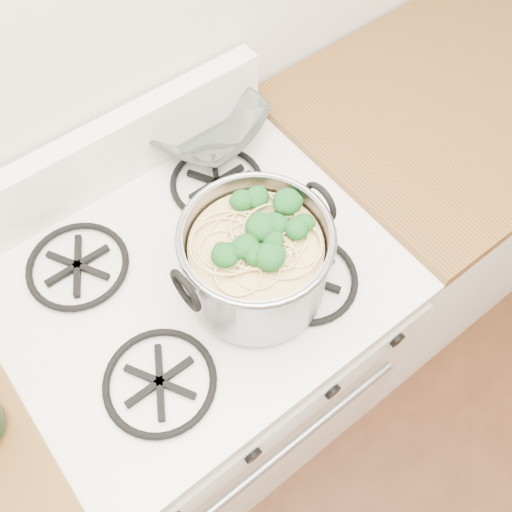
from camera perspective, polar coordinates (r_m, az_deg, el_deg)
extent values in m
cube|color=white|center=(1.59, -4.69, -10.52)|extent=(0.76, 0.65, 0.81)
cube|color=white|center=(1.16, -6.35, -2.37)|extent=(0.76, 0.65, 0.04)
cube|color=black|center=(1.50, 2.57, -19.24)|extent=(0.58, 0.02, 0.46)
cube|color=black|center=(1.13, -6.50, -1.60)|extent=(0.60, 0.56, 0.02)
cylinder|color=black|center=(1.14, -0.59, -18.96)|extent=(0.04, 0.03, 0.04)
cylinder|color=black|center=(1.18, 7.37, -12.97)|extent=(0.04, 0.03, 0.04)
cylinder|color=black|center=(1.24, 13.64, -7.85)|extent=(0.04, 0.03, 0.04)
cube|color=silver|center=(1.56, -21.05, -20.13)|extent=(0.25, 0.65, 0.88)
cube|color=silver|center=(1.90, 17.51, 5.76)|extent=(1.00, 0.65, 0.88)
cube|color=#563314|center=(1.58, 22.01, 15.66)|extent=(1.00, 0.65, 0.04)
cylinder|color=gray|center=(1.02, 0.00, -0.50)|extent=(0.26, 0.26, 0.17)
torus|color=gray|center=(0.95, 0.00, 2.01)|extent=(0.27, 0.27, 0.01)
torus|color=black|center=(0.93, -7.06, -3.45)|extent=(0.01, 0.08, 0.08)
torus|color=black|center=(1.03, 6.43, 5.38)|extent=(0.01, 0.08, 0.08)
cylinder|color=tan|center=(1.04, 0.00, -0.97)|extent=(0.24, 0.24, 0.14)
sphere|color=#144E1A|center=(0.96, 0.00, 1.61)|extent=(0.04, 0.04, 0.04)
sphere|color=#144E1A|center=(0.96, 0.00, 1.61)|extent=(0.04, 0.04, 0.04)
sphere|color=#144E1A|center=(0.96, 0.00, 1.61)|extent=(0.04, 0.04, 0.04)
sphere|color=#144E1A|center=(0.96, 0.00, 1.61)|extent=(0.04, 0.04, 0.04)
sphere|color=#144E1A|center=(0.96, 0.00, 1.61)|extent=(0.04, 0.04, 0.04)
sphere|color=#144E1A|center=(0.96, 0.00, 1.61)|extent=(0.04, 0.04, 0.04)
sphere|color=#144E1A|center=(0.96, 0.00, 1.61)|extent=(0.04, 0.04, 0.04)
sphere|color=#144E1A|center=(0.96, 0.00, 1.61)|extent=(0.04, 0.04, 0.04)
sphere|color=#144E1A|center=(0.96, 0.00, 1.61)|extent=(0.04, 0.04, 0.04)
sphere|color=#144E1A|center=(0.96, 0.00, 1.61)|extent=(0.04, 0.04, 0.04)
sphere|color=#144E1A|center=(0.96, 0.00, 1.61)|extent=(0.04, 0.04, 0.04)
sphere|color=#144E1A|center=(0.96, 0.00, 1.61)|extent=(0.04, 0.04, 0.04)
sphere|color=#144E1A|center=(0.96, 0.00, 1.61)|extent=(0.04, 0.04, 0.04)
imported|color=white|center=(1.32, -5.18, 12.42)|extent=(0.13, 0.13, 0.03)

